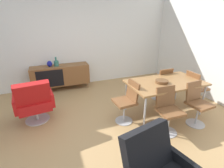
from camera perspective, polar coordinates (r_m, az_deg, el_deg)
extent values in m
plane|color=tan|center=(3.23, -5.44, -16.26)|extent=(8.32, 8.32, 0.00)
cube|color=white|center=(5.13, -14.52, 14.77)|extent=(6.80, 0.12, 2.80)
cube|color=brown|center=(5.01, -17.30, 2.98)|extent=(1.60, 0.44, 0.56)
cube|color=black|center=(4.79, -20.61, 1.67)|extent=(0.70, 0.01, 0.48)
cylinder|color=brown|center=(4.99, -25.09, -2.70)|extent=(0.03, 0.03, 0.16)
cylinder|color=brown|center=(5.07, -8.36, -0.34)|extent=(0.03, 0.03, 0.16)
cylinder|color=brown|center=(5.31, -24.97, -1.24)|extent=(0.03, 0.03, 0.16)
cylinder|color=brown|center=(5.38, -9.21, 0.95)|extent=(0.03, 0.03, 0.16)
cylinder|color=#337266|center=(4.91, -18.70, 6.74)|extent=(0.13, 0.13, 0.15)
cylinder|color=#337266|center=(4.88, -18.88, 8.18)|extent=(0.04, 0.04, 0.11)
ellipsoid|color=navy|center=(4.90, -20.82, 6.55)|extent=(0.14, 0.14, 0.16)
cube|color=olive|center=(3.65, 18.04, 0.50)|extent=(1.60, 0.90, 0.04)
cylinder|color=#B7B7BC|center=(3.14, 11.24, -10.05)|extent=(0.04, 0.04, 0.70)
cylinder|color=#B7B7BC|center=(4.04, 28.90, -4.96)|extent=(0.04, 0.04, 0.70)
cylinder|color=#B7B7BC|center=(3.73, 4.90, -4.19)|extent=(0.04, 0.04, 0.70)
cylinder|color=#B7B7BC|center=(4.51, 21.59, -0.94)|extent=(0.04, 0.04, 0.70)
cylinder|color=brown|center=(3.55, 16.84, 0.84)|extent=(0.26, 0.26, 0.06)
cube|color=brown|center=(3.60, 28.04, -6.22)|extent=(0.43, 0.43, 0.05)
cube|color=brown|center=(3.61, 26.43, -2.06)|extent=(0.39, 0.12, 0.38)
cylinder|color=#B7B7BC|center=(3.71, 27.38, -9.47)|extent=(0.04, 0.04, 0.42)
cylinder|color=#B7B7BC|center=(3.81, 26.83, -12.13)|extent=(0.36, 0.36, 0.01)
cube|color=brown|center=(4.40, 16.22, 0.61)|extent=(0.41, 0.41, 0.05)
cube|color=brown|center=(4.20, 18.01, 2.49)|extent=(0.38, 0.09, 0.38)
cylinder|color=#B7B7BC|center=(4.49, 15.90, -2.20)|extent=(0.04, 0.04, 0.42)
cylinder|color=#B7B7BC|center=(4.58, 15.63, -4.56)|extent=(0.36, 0.36, 0.01)
cube|color=brown|center=(4.39, 27.35, -1.16)|extent=(0.40, 0.40, 0.05)
cube|color=brown|center=(4.19, 26.19, 1.17)|extent=(0.09, 0.38, 0.38)
cylinder|color=#B7B7BC|center=(4.48, 26.82, -3.95)|extent=(0.04, 0.04, 0.42)
cylinder|color=#B7B7BC|center=(4.56, 26.37, -6.28)|extent=(0.36, 0.36, 0.01)
cube|color=brown|center=(3.14, 19.43, -8.93)|extent=(0.42, 0.42, 0.05)
cube|color=brown|center=(3.16, 18.01, -4.05)|extent=(0.38, 0.11, 0.38)
cylinder|color=#B7B7BC|center=(3.26, 18.89, -12.52)|extent=(0.04, 0.04, 0.42)
cylinder|color=#B7B7BC|center=(3.38, 18.45, -15.41)|extent=(0.36, 0.36, 0.01)
cube|color=brown|center=(3.28, 4.33, -6.15)|extent=(0.42, 0.42, 0.05)
cube|color=brown|center=(3.27, 7.20, -2.17)|extent=(0.11, 0.38, 0.38)
cylinder|color=#B7B7BC|center=(3.40, 4.21, -9.67)|extent=(0.04, 0.04, 0.42)
cylinder|color=#B7B7BC|center=(3.52, 4.11, -12.52)|extent=(0.36, 0.36, 0.01)
cube|color=red|center=(3.70, -25.20, -6.17)|extent=(0.66, 0.63, 0.20)
cube|color=red|center=(3.35, -25.73, -3.27)|extent=(0.63, 0.34, 0.51)
cube|color=red|center=(3.68, -20.33, -4.12)|extent=(0.12, 0.51, 0.28)
cube|color=red|center=(3.68, -30.49, -5.97)|extent=(0.12, 0.51, 0.28)
cylinder|color=#B7B7BC|center=(3.81, -24.61, -9.36)|extent=(0.06, 0.06, 0.28)
cylinder|color=#B7B7BC|center=(3.88, -24.30, -11.03)|extent=(0.48, 0.48, 0.02)
cube|color=black|center=(1.93, 12.18, -21.30)|extent=(0.64, 0.39, 0.51)
cube|color=black|center=(2.20, 23.26, -24.81)|extent=(0.16, 0.51, 0.28)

